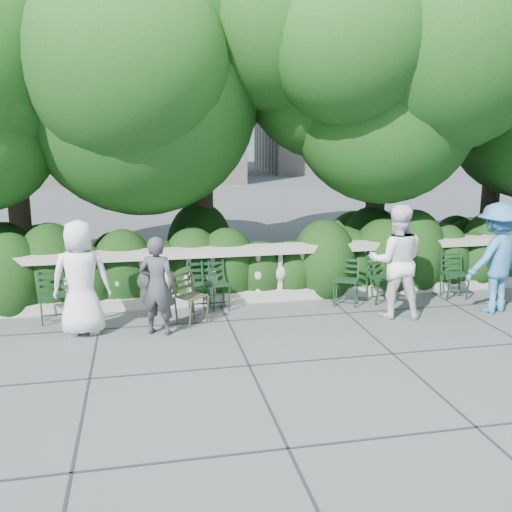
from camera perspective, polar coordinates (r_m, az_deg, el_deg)
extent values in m
plane|color=#474A4E|center=(8.52, 1.36, -8.03)|extent=(90.00, 90.00, 0.00)
cube|color=#9E998E|center=(10.17, -0.90, -4.04)|extent=(12.00, 0.32, 0.18)
cube|color=#9E998E|center=(9.96, -0.92, 0.59)|extent=(12.00, 0.36, 0.14)
cylinder|color=#3F3023|center=(11.50, -22.53, 3.64)|extent=(0.40, 0.40, 2.80)
ellipsoid|color=#0F330E|center=(10.98, -24.00, 15.10)|extent=(5.28, 5.28, 3.96)
cylinder|color=#3F3023|center=(11.91, -5.28, 6.28)|extent=(0.40, 0.40, 3.40)
ellipsoid|color=#0F330E|center=(11.42, -5.26, 19.79)|extent=(6.24, 6.24, 4.68)
cylinder|color=#3F3023|center=(12.16, 11.82, 5.25)|extent=(0.40, 0.40, 3.00)
ellipsoid|color=#0F330E|center=(11.68, 13.30, 16.79)|extent=(5.52, 5.52, 4.14)
cylinder|color=#3F3023|center=(14.05, 22.32, 4.71)|extent=(0.40, 0.40, 2.60)
ellipsoid|color=#0F330E|center=(13.62, 24.03, 13.23)|extent=(4.80, 4.80, 3.60)
imported|color=white|center=(8.76, -17.12, -2.10)|extent=(0.85, 0.56, 1.73)
imported|color=#38383C|center=(8.53, -9.83, -2.95)|extent=(0.63, 0.53, 1.49)
imported|color=white|center=(9.44, 13.84, -0.52)|extent=(1.05, 0.91, 1.84)
imported|color=teal|center=(10.21, 22.88, -0.17)|extent=(1.33, 0.99, 1.84)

